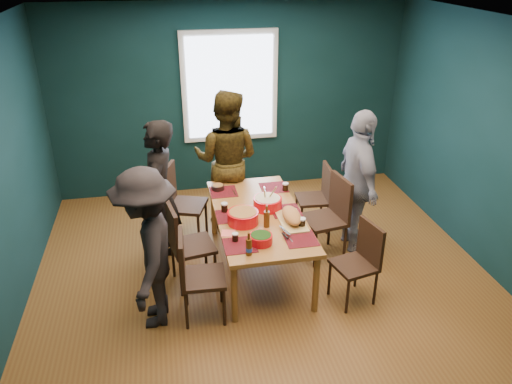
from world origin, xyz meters
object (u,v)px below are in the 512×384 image
(person_far_left, at_px, (159,196))
(cutting_board, at_px, (292,217))
(dining_table, at_px, (259,219))
(chair_left_far, at_px, (178,198))
(chair_right_mid, at_px, (332,211))
(person_right, at_px, (358,182))
(chair_left_mid, at_px, (184,240))
(bowl_herbs, at_px, (261,239))
(bowl_salad, at_px, (243,217))
(chair_right_near, at_px, (361,257))
(chair_right_far, at_px, (319,193))
(bowl_dumpling, at_px, (268,203))
(person_back, at_px, (227,160))
(person_near_left, at_px, (148,250))

(person_far_left, distance_m, cutting_board, 1.46)
(dining_table, bearing_deg, chair_left_far, 135.47)
(chair_right_mid, xyz_separation_m, person_right, (0.35, 0.12, 0.28))
(chair_left_mid, xyz_separation_m, bowl_herbs, (0.73, -0.44, 0.20))
(bowl_salad, xyz_separation_m, cutting_board, (0.50, -0.08, -0.01))
(dining_table, height_order, chair_right_near, chair_right_near)
(chair_right_far, bearing_deg, dining_table, -137.44)
(chair_left_far, bearing_deg, person_right, 3.92)
(chair_left_mid, relative_size, chair_right_far, 1.10)
(dining_table, bearing_deg, bowl_dumpling, 39.98)
(chair_right_far, distance_m, person_back, 1.25)
(person_near_left, xyz_separation_m, bowl_dumpling, (1.29, 0.77, -0.03))
(chair_left_mid, distance_m, chair_right_mid, 1.73)
(person_far_left, bearing_deg, dining_table, 85.23)
(dining_table, bearing_deg, person_back, 99.17)
(person_right, distance_m, bowl_herbs, 1.57)
(chair_right_mid, distance_m, bowl_herbs, 1.23)
(dining_table, xyz_separation_m, chair_left_mid, (-0.83, -0.16, -0.08))
(dining_table, distance_m, bowl_dumpling, 0.21)
(person_far_left, bearing_deg, chair_right_near, 73.64)
(chair_right_far, height_order, bowl_herbs, chair_right_far)
(chair_left_mid, bearing_deg, person_back, 53.02)
(bowl_salad, distance_m, bowl_dumpling, 0.42)
(chair_right_near, bearing_deg, person_back, 107.41)
(chair_right_near, xyz_separation_m, bowl_salad, (-1.11, 0.56, 0.27))
(dining_table, bearing_deg, bowl_herbs, -99.64)
(chair_left_mid, bearing_deg, chair_left_far, 79.74)
(dining_table, relative_size, bowl_herbs, 8.18)
(bowl_dumpling, height_order, bowl_herbs, bowl_dumpling)
(chair_left_mid, distance_m, person_right, 2.11)
(chair_left_mid, bearing_deg, bowl_salad, -11.46)
(chair_left_far, relative_size, bowl_herbs, 4.32)
(person_right, relative_size, person_near_left, 1.07)
(chair_right_mid, height_order, bowl_herbs, chair_right_mid)
(chair_right_far, bearing_deg, person_near_left, -142.27)
(bowl_dumpling, bearing_deg, bowl_herbs, -107.23)
(person_near_left, xyz_separation_m, bowl_herbs, (1.08, 0.07, -0.05))
(chair_left_mid, bearing_deg, chair_right_far, 16.72)
(chair_right_near, height_order, person_near_left, person_near_left)
(chair_right_near, bearing_deg, bowl_salad, 139.97)
(person_near_left, height_order, cutting_board, person_near_left)
(person_near_left, xyz_separation_m, cutting_board, (1.47, 0.41, -0.04))
(chair_right_mid, distance_m, bowl_salad, 1.14)
(chair_left_mid, distance_m, bowl_herbs, 0.88)
(chair_right_near, xyz_separation_m, person_near_left, (-2.09, 0.06, 0.30))
(chair_left_mid, xyz_separation_m, chair_right_near, (1.74, -0.57, -0.05))
(person_far_left, bearing_deg, person_right, 99.74)
(chair_left_mid, bearing_deg, person_right, 0.45)
(person_right, distance_m, bowl_salad, 1.49)
(chair_right_far, bearing_deg, person_back, 165.40)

